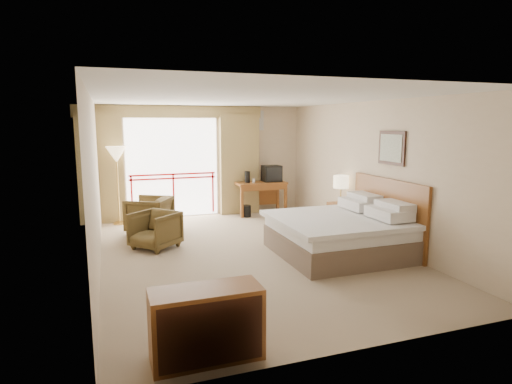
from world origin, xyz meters
name	(u,v)px	position (x,y,z in m)	size (l,w,h in m)	color
floor	(249,253)	(0.00, 0.00, 0.00)	(7.00, 7.00, 0.00)	gray
ceiling	(249,98)	(0.00, 0.00, 2.70)	(7.00, 7.00, 0.00)	white
wall_back	(205,161)	(0.00, 3.50, 1.35)	(5.00, 5.00, 0.00)	#CCB494
wall_front	(363,221)	(0.00, -3.50, 1.35)	(5.00, 5.00, 0.00)	#CCB494
wall_left	(95,185)	(-2.50, 0.00, 1.35)	(7.00, 7.00, 0.00)	#CCB494
wall_right	(372,172)	(2.50, 0.00, 1.35)	(7.00, 7.00, 0.00)	#CCB494
balcony_door	(173,168)	(-0.80, 3.48, 1.20)	(2.40, 2.40, 0.00)	white
balcony_railing	(173,184)	(-0.80, 3.46, 0.81)	(2.09, 0.03, 1.02)	red
curtain_left	(101,169)	(-2.45, 3.35, 1.25)	(1.00, 0.26, 2.50)	olive
curtain_right	(239,164)	(0.85, 3.35, 1.25)	(1.00, 0.26, 2.50)	olive
valance	(172,112)	(-0.80, 3.38, 2.55)	(4.40, 0.22, 0.28)	olive
hvac_vent	(254,120)	(1.30, 3.47, 2.35)	(0.50, 0.04, 0.50)	silver
bed	(341,233)	(1.50, -0.60, 0.38)	(2.13, 2.06, 0.97)	brown
headboard	(388,214)	(2.46, -0.60, 0.65)	(0.06, 2.10, 1.30)	brown
framed_art	(391,148)	(2.47, -0.60, 1.85)	(0.04, 0.72, 0.60)	black
nightstand	(341,218)	(2.30, 0.74, 0.31)	(0.43, 0.52, 0.62)	brown
table_lamp	(341,182)	(2.30, 0.79, 1.06)	(0.32, 0.32, 0.56)	tan
phone	(343,203)	(2.25, 0.59, 0.67)	(0.20, 0.15, 0.09)	black
desk	(260,189)	(1.31, 3.07, 0.64)	(1.25, 0.61, 0.82)	brown
tv	(272,174)	(1.61, 3.01, 1.02)	(0.45, 0.36, 0.41)	black
coffee_maker	(247,177)	(0.96, 3.02, 0.96)	(0.13, 0.13, 0.29)	black
cup	(254,181)	(1.11, 2.97, 0.87)	(0.07, 0.07, 0.11)	white
wastebasket	(246,211)	(0.88, 2.83, 0.14)	(0.23, 0.23, 0.28)	black
armchair_far	(150,232)	(-1.52, 2.09, 0.00)	(0.81, 0.83, 0.76)	#42341B
armchair_near	(156,248)	(-1.54, 0.85, 0.00)	(0.73, 0.75, 0.69)	#42341B
side_table	(138,224)	(-1.79, 1.46, 0.34)	(0.46, 0.46, 0.50)	black
book	(138,216)	(-1.79, 1.46, 0.50)	(0.18, 0.24, 0.02)	white
floor_lamp	(116,157)	(-2.10, 3.07, 1.53)	(0.45, 0.45, 1.77)	tan
dresser	(206,324)	(-1.48, -3.14, 0.36)	(1.08, 0.46, 0.72)	brown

